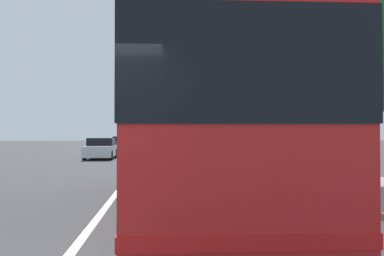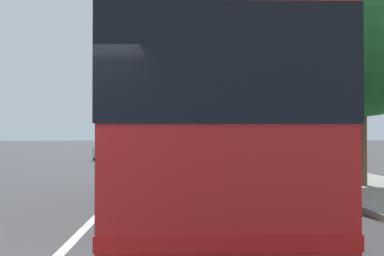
{
  "view_description": "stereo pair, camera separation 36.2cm",
  "coord_description": "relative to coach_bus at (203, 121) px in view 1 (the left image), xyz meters",
  "views": [
    {
      "loc": [
        -4.59,
        -1.24,
        1.64
      ],
      "look_at": [
        4.96,
        -1.96,
        1.79
      ],
      "focal_mm": 38.87,
      "sensor_mm": 36.0,
      "label": 1
    },
    {
      "loc": [
        -4.61,
        -1.6,
        1.64
      ],
      "look_at": [
        4.96,
        -1.96,
        1.79
      ],
      "focal_mm": 38.87,
      "sensor_mm": 36.0,
      "label": 2
    }
  ],
  "objects": [
    {
      "name": "car_oncoming",
      "position": [
        34.8,
        -0.07,
        -1.22
      ],
      "size": [
        4.58,
        1.95,
        1.5
      ],
      "rotation": [
        0.0,
        0.0,
        0.04
      ],
      "color": "black",
      "rests_on": "ground"
    },
    {
      "name": "car_behind_bus",
      "position": [
        19.19,
        4.99,
        -1.28
      ],
      "size": [
        4.1,
        1.9,
        1.41
      ],
      "rotation": [
        0.0,
        0.0,
        3.15
      ],
      "color": "silver",
      "rests_on": "ground"
    },
    {
      "name": "lane_divider_line",
      "position": [
        5.45,
        2.18,
        -1.95
      ],
      "size": [
        110.0,
        0.16,
        0.01
      ],
      "primitive_type": "cube",
      "color": "silver",
      "rests_on": "ground"
    },
    {
      "name": "sidewalk_curb",
      "position": [
        5.45,
        -5.07,
        -1.88
      ],
      "size": [
        110.0,
        3.6,
        0.14
      ],
      "primitive_type": "cube",
      "color": "gray",
      "rests_on": "ground"
    },
    {
      "name": "roadside_tree_mid_block",
      "position": [
        3.02,
        -4.96,
        2.36
      ],
      "size": [
        4.31,
        4.31,
        6.47
      ],
      "color": "brown",
      "rests_on": "ground"
    },
    {
      "name": "coach_bus",
      "position": [
        0.0,
        0.0,
        0.0
      ],
      "size": [
        10.51,
        2.76,
        3.43
      ],
      "rotation": [
        0.0,
        0.0,
        -0.01
      ],
      "color": "red",
      "rests_on": "ground"
    },
    {
      "name": "car_ahead_same_lane",
      "position": [
        36.67,
        5.15,
        -1.26
      ],
      "size": [
        4.81,
        2.22,
        1.44
      ],
      "rotation": [
        0.0,
        0.0,
        3.07
      ],
      "color": "navy",
      "rests_on": "ground"
    },
    {
      "name": "car_far_distant",
      "position": [
        44.77,
        -0.62,
        -1.23
      ],
      "size": [
        4.39,
        1.99,
        1.49
      ],
      "rotation": [
        0.0,
        0.0,
        -0.04
      ],
      "color": "navy",
      "rests_on": "ground"
    }
  ]
}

